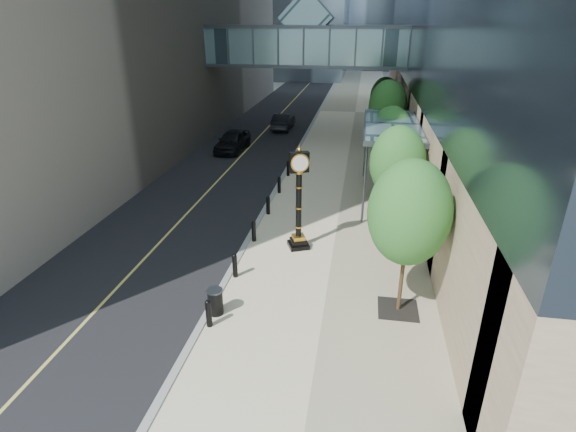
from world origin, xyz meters
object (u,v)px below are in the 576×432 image
(street_clock, at_px, (299,206))
(pedestrian, at_px, (395,210))
(trash_bin, at_px, (215,302))
(car_near, at_px, (233,141))
(car_far, at_px, (283,121))

(street_clock, relative_size, pedestrian, 2.99)
(trash_bin, bearing_deg, street_clock, 68.67)
(pedestrian, bearing_deg, street_clock, 15.62)
(car_near, bearing_deg, street_clock, -61.14)
(car_far, bearing_deg, street_clock, 102.85)
(pedestrian, xyz_separation_m, car_far, (-9.22, 20.26, -0.08))
(street_clock, height_order, car_far, street_clock)
(trash_bin, height_order, pedestrian, pedestrian)
(pedestrian, distance_m, car_far, 22.26)
(pedestrian, relative_size, car_near, 0.33)
(car_near, bearing_deg, trash_bin, -72.62)
(street_clock, bearing_deg, car_near, 93.12)
(trash_bin, xyz_separation_m, car_far, (-2.74, 28.86, 0.24))
(pedestrian, height_order, car_near, car_near)
(street_clock, height_order, trash_bin, street_clock)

